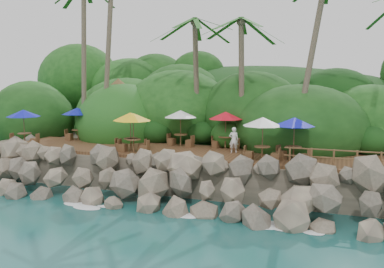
% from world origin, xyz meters
% --- Properties ---
extents(ground, '(140.00, 140.00, 0.00)m').
position_xyz_m(ground, '(0.00, 0.00, 0.00)').
color(ground, '#19514F').
rests_on(ground, ground).
extents(land_base, '(32.00, 25.20, 2.10)m').
position_xyz_m(land_base, '(0.00, 16.00, 1.05)').
color(land_base, gray).
rests_on(land_base, ground).
extents(jungle_hill, '(44.80, 28.00, 15.40)m').
position_xyz_m(jungle_hill, '(0.00, 23.50, 0.00)').
color(jungle_hill, '#143811').
rests_on(jungle_hill, ground).
extents(seawall, '(29.00, 4.00, 2.30)m').
position_xyz_m(seawall, '(0.00, 2.00, 1.15)').
color(seawall, gray).
rests_on(seawall, ground).
extents(terrace, '(26.00, 5.00, 0.20)m').
position_xyz_m(terrace, '(0.00, 6.00, 2.20)').
color(terrace, brown).
rests_on(terrace, land_base).
extents(jungle_foliage, '(44.00, 16.00, 12.00)m').
position_xyz_m(jungle_foliage, '(0.00, 15.00, 0.00)').
color(jungle_foliage, '#143811').
rests_on(jungle_foliage, ground).
extents(foam_line, '(25.20, 0.80, 0.06)m').
position_xyz_m(foam_line, '(0.00, 0.30, 0.03)').
color(foam_line, white).
rests_on(foam_line, ground).
extents(palapa, '(5.44, 5.44, 4.60)m').
position_xyz_m(palapa, '(-7.55, 10.04, 5.79)').
color(palapa, brown).
rests_on(palapa, ground).
extents(dining_clusters, '(20.46, 5.46, 2.45)m').
position_xyz_m(dining_clusters, '(-0.56, 5.99, 4.33)').
color(dining_clusters, brown).
rests_on(dining_clusters, terrace).
extents(railing, '(6.10, 0.10, 1.00)m').
position_xyz_m(railing, '(9.11, 3.65, 2.91)').
color(railing, brown).
rests_on(railing, terrace).
extents(waiter, '(0.64, 0.48, 1.61)m').
position_xyz_m(waiter, '(2.62, 6.36, 3.10)').
color(waiter, white).
rests_on(waiter, terrace).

